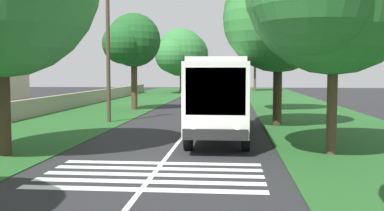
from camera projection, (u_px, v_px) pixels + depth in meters
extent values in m
plane|color=#262628|center=(161.00, 164.00, 15.65)|extent=(160.00, 160.00, 0.00)
cube|color=#235623|center=(77.00, 118.00, 31.28)|extent=(120.00, 8.00, 0.04)
cube|color=#235623|center=(321.00, 120.00, 29.82)|extent=(120.00, 8.00, 0.04)
cube|color=silver|center=(196.00, 119.00, 30.55)|extent=(110.00, 0.16, 0.01)
cube|color=silver|center=(220.00, 94.00, 22.16)|extent=(11.00, 2.50, 2.90)
cube|color=slate|center=(220.00, 83.00, 22.42)|extent=(9.68, 2.54, 0.85)
cube|color=slate|center=(215.00, 91.00, 16.71)|extent=(0.08, 2.20, 1.74)
cube|color=orange|center=(220.00, 114.00, 22.23)|extent=(10.78, 2.53, 0.36)
cube|color=silver|center=(220.00, 62.00, 22.04)|extent=(10.56, 2.30, 0.18)
cube|color=black|center=(215.00, 135.00, 16.70)|extent=(0.16, 2.40, 0.40)
sphere|color=#F2EDCC|center=(193.00, 131.00, 16.82)|extent=(0.24, 0.24, 0.24)
sphere|color=#F2EDCC|center=(237.00, 131.00, 16.68)|extent=(0.24, 0.24, 0.24)
cylinder|color=black|center=(188.00, 137.00, 18.50)|extent=(1.10, 0.32, 1.10)
cylinder|color=black|center=(201.00, 118.00, 25.85)|extent=(1.10, 0.32, 1.10)
cylinder|color=black|center=(246.00, 137.00, 18.29)|extent=(1.10, 0.32, 1.10)
cylinder|color=black|center=(242.00, 119.00, 25.64)|extent=(1.10, 0.32, 1.10)
cube|color=silver|center=(141.00, 190.00, 12.28)|extent=(0.45, 6.80, 0.01)
cube|color=silver|center=(148.00, 182.00, 13.17)|extent=(0.45, 6.80, 0.01)
cube|color=silver|center=(153.00, 175.00, 14.06)|extent=(0.45, 6.80, 0.01)
cube|color=silver|center=(158.00, 169.00, 14.96)|extent=(0.45, 6.80, 0.01)
cube|color=silver|center=(162.00, 163.00, 15.85)|extent=(0.45, 6.80, 0.01)
cube|color=gray|center=(223.00, 100.00, 42.57)|extent=(4.30, 1.75, 0.70)
cube|color=slate|center=(223.00, 94.00, 42.43)|extent=(2.00, 1.61, 0.55)
cylinder|color=black|center=(214.00, 104.00, 41.32)|extent=(0.64, 0.22, 0.64)
cylinder|color=black|center=(215.00, 102.00, 44.00)|extent=(0.64, 0.22, 0.64)
cylinder|color=black|center=(231.00, 104.00, 41.18)|extent=(0.64, 0.22, 0.64)
cylinder|color=black|center=(231.00, 102.00, 43.86)|extent=(0.64, 0.22, 0.64)
cube|color=black|center=(225.00, 96.00, 50.07)|extent=(4.30, 1.75, 0.70)
cube|color=slate|center=(225.00, 91.00, 49.93)|extent=(2.00, 1.61, 0.55)
cylinder|color=black|center=(217.00, 99.00, 48.82)|extent=(0.64, 0.22, 0.64)
cylinder|color=black|center=(218.00, 97.00, 51.50)|extent=(0.64, 0.22, 0.64)
cylinder|color=black|center=(232.00, 99.00, 48.68)|extent=(0.64, 0.22, 0.64)
cylinder|color=black|center=(232.00, 98.00, 51.36)|extent=(0.64, 0.22, 0.64)
cube|color=teal|center=(230.00, 85.00, 59.81)|extent=(6.00, 2.10, 2.10)
cube|color=slate|center=(230.00, 82.00, 59.98)|extent=(5.04, 2.13, 0.70)
cube|color=slate|center=(230.00, 84.00, 56.84)|extent=(0.06, 1.76, 1.18)
cylinder|color=black|center=(222.00, 94.00, 58.08)|extent=(0.76, 0.24, 0.76)
cylinder|color=black|center=(223.00, 93.00, 61.86)|extent=(0.76, 0.24, 0.76)
cylinder|color=black|center=(237.00, 94.00, 57.91)|extent=(0.76, 0.24, 0.76)
cylinder|color=black|center=(237.00, 93.00, 61.69)|extent=(0.76, 0.24, 0.76)
cylinder|color=brown|center=(181.00, 79.00, 68.46)|extent=(0.38, 0.38, 4.12)
sphere|color=#337A38|center=(181.00, 52.00, 68.17)|extent=(7.14, 7.14, 7.14)
sphere|color=#337A38|center=(183.00, 56.00, 70.34)|extent=(4.16, 4.16, 4.16)
sphere|color=#337A38|center=(172.00, 56.00, 66.53)|extent=(5.05, 5.05, 5.05)
cylinder|color=#4C3826|center=(134.00, 82.00, 38.17)|extent=(0.51, 0.51, 4.55)
sphere|color=#1E5623|center=(134.00, 40.00, 37.91)|extent=(4.45, 4.45, 4.45)
sphere|color=#1E5623|center=(137.00, 45.00, 39.26)|extent=(2.88, 2.88, 2.88)
sphere|color=#1E5623|center=(123.00, 43.00, 36.89)|extent=(3.33, 3.33, 3.33)
cylinder|color=brown|center=(186.00, 79.00, 77.90)|extent=(0.58, 0.58, 4.05)
sphere|color=#286B2D|center=(186.00, 55.00, 77.60)|extent=(7.46, 7.46, 7.46)
sphere|color=#286B2D|center=(188.00, 58.00, 79.86)|extent=(4.96, 4.96, 4.96)
sphere|color=#286B2D|center=(179.00, 58.00, 75.89)|extent=(4.67, 4.67, 4.67)
cylinder|color=#3D2D1E|center=(4.00, 95.00, 17.05)|extent=(0.45, 0.45, 4.53)
sphere|color=#337A38|center=(27.00, 3.00, 18.95)|extent=(4.08, 4.08, 4.08)
cylinder|color=#4C3826|center=(276.00, 80.00, 37.33)|extent=(0.48, 0.48, 4.95)
sphere|color=#337A38|center=(277.00, 30.00, 37.04)|extent=(5.66, 5.66, 5.66)
sphere|color=#337A38|center=(275.00, 37.00, 38.76)|extent=(3.51, 3.51, 3.51)
sphere|color=#337A38|center=(267.00, 34.00, 35.74)|extent=(3.47, 3.47, 3.47)
cylinder|color=#3D2D1E|center=(278.00, 87.00, 26.57)|extent=(0.51, 0.51, 4.53)
sphere|color=#337A38|center=(278.00, 17.00, 26.28)|extent=(6.38, 6.38, 6.38)
sphere|color=#337A38|center=(275.00, 28.00, 28.22)|extent=(3.55, 3.55, 3.55)
sphere|color=#337A38|center=(263.00, 22.00, 24.81)|extent=(4.35, 4.35, 4.35)
cylinder|color=#4C3826|center=(332.00, 95.00, 17.28)|extent=(0.39, 0.39, 4.51)
sphere|color=#337A38|center=(324.00, 6.00, 19.03)|extent=(3.92, 3.92, 3.92)
cylinder|color=brown|center=(255.00, 73.00, 76.63)|extent=(0.39, 0.39, 5.87)
sphere|color=#337A38|center=(255.00, 46.00, 76.31)|extent=(5.60, 5.60, 5.60)
sphere|color=#337A38|center=(255.00, 50.00, 78.01)|extent=(4.02, 4.02, 4.02)
sphere|color=#337A38|center=(250.00, 49.00, 75.02)|extent=(3.94, 3.94, 3.94)
cylinder|color=#473828|center=(108.00, 53.00, 28.41)|extent=(0.24, 0.24, 8.60)
cube|color=#9E937F|center=(56.00, 103.00, 36.50)|extent=(70.00, 0.40, 1.26)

